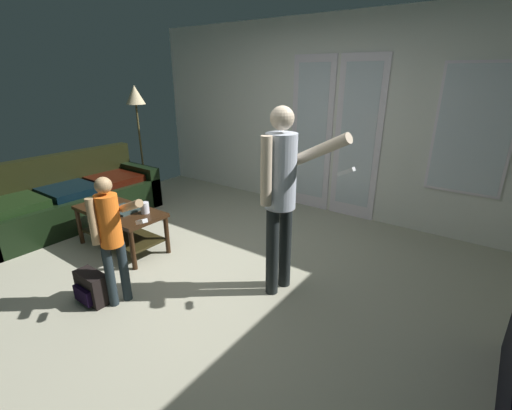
{
  "coord_description": "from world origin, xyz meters",
  "views": [
    {
      "loc": [
        2.1,
        -2.13,
        1.85
      ],
      "look_at": [
        0.68,
        -0.19,
        0.95
      ],
      "focal_mm": 24.72,
      "sensor_mm": 36.0,
      "label": 1
    }
  ],
  "objects_px": {
    "person_child": "(111,231)",
    "laptop_closed": "(124,210)",
    "leather_couch": "(68,201)",
    "floor_lamp": "(136,103)",
    "cup_near_edge": "(145,208)",
    "backpack": "(91,288)",
    "person_adult": "(282,187)",
    "tv_remote_black": "(94,202)",
    "coffee_table": "(121,220)"
  },
  "relations": [
    {
      "from": "person_child",
      "to": "laptop_closed",
      "type": "bearing_deg",
      "value": 141.62
    },
    {
      "from": "leather_couch",
      "to": "laptop_closed",
      "type": "distance_m",
      "value": 1.28
    },
    {
      "from": "floor_lamp",
      "to": "cup_near_edge",
      "type": "distance_m",
      "value": 2.42
    },
    {
      "from": "leather_couch",
      "to": "backpack",
      "type": "xyz_separation_m",
      "value": [
        1.86,
        -0.79,
        -0.16
      ]
    },
    {
      "from": "person_adult",
      "to": "backpack",
      "type": "relative_size",
      "value": 5.22
    },
    {
      "from": "leather_couch",
      "to": "cup_near_edge",
      "type": "relative_size",
      "value": 18.84
    },
    {
      "from": "person_child",
      "to": "laptop_closed",
      "type": "distance_m",
      "value": 1.05
    },
    {
      "from": "leather_couch",
      "to": "floor_lamp",
      "type": "bearing_deg",
      "value": 101.41
    },
    {
      "from": "person_adult",
      "to": "tv_remote_black",
      "type": "relative_size",
      "value": 9.55
    },
    {
      "from": "person_adult",
      "to": "laptop_closed",
      "type": "distance_m",
      "value": 1.89
    },
    {
      "from": "cup_near_edge",
      "to": "tv_remote_black",
      "type": "distance_m",
      "value": 0.74
    },
    {
      "from": "person_adult",
      "to": "cup_near_edge",
      "type": "bearing_deg",
      "value": -170.93
    },
    {
      "from": "leather_couch",
      "to": "coffee_table",
      "type": "relative_size",
      "value": 2.13
    },
    {
      "from": "coffee_table",
      "to": "backpack",
      "type": "height_order",
      "value": "coffee_table"
    },
    {
      "from": "floor_lamp",
      "to": "backpack",
      "type": "relative_size",
      "value": 5.43
    },
    {
      "from": "floor_lamp",
      "to": "cup_near_edge",
      "type": "height_order",
      "value": "floor_lamp"
    },
    {
      "from": "person_adult",
      "to": "laptop_closed",
      "type": "bearing_deg",
      "value": -169.41
    },
    {
      "from": "coffee_table",
      "to": "person_child",
      "type": "distance_m",
      "value": 1.12
    },
    {
      "from": "leather_couch",
      "to": "tv_remote_black",
      "type": "height_order",
      "value": "leather_couch"
    },
    {
      "from": "laptop_closed",
      "to": "coffee_table",
      "type": "bearing_deg",
      "value": -169.22
    },
    {
      "from": "coffee_table",
      "to": "floor_lamp",
      "type": "distance_m",
      "value": 2.34
    },
    {
      "from": "coffee_table",
      "to": "person_child",
      "type": "xyz_separation_m",
      "value": [
        0.87,
        -0.62,
        0.34
      ]
    },
    {
      "from": "person_adult",
      "to": "backpack",
      "type": "height_order",
      "value": "person_adult"
    },
    {
      "from": "leather_couch",
      "to": "person_adult",
      "type": "relative_size",
      "value": 1.39
    },
    {
      "from": "coffee_table",
      "to": "floor_lamp",
      "type": "relative_size",
      "value": 0.63
    },
    {
      "from": "leather_couch",
      "to": "person_child",
      "type": "bearing_deg",
      "value": -17.51
    },
    {
      "from": "floor_lamp",
      "to": "cup_near_edge",
      "type": "xyz_separation_m",
      "value": [
        1.81,
        -1.33,
        -0.91
      ]
    },
    {
      "from": "leather_couch",
      "to": "floor_lamp",
      "type": "relative_size",
      "value": 1.34
    },
    {
      "from": "floor_lamp",
      "to": "cup_near_edge",
      "type": "bearing_deg",
      "value": -36.42
    },
    {
      "from": "coffee_table",
      "to": "laptop_closed",
      "type": "bearing_deg",
      "value": 13.71
    },
    {
      "from": "leather_couch",
      "to": "person_adult",
      "type": "distance_m",
      "value": 3.15
    },
    {
      "from": "laptop_closed",
      "to": "tv_remote_black",
      "type": "height_order",
      "value": "same"
    },
    {
      "from": "backpack",
      "to": "person_adult",
      "type": "bearing_deg",
      "value": 42.88
    },
    {
      "from": "person_child",
      "to": "floor_lamp",
      "type": "bearing_deg",
      "value": 138.88
    },
    {
      "from": "person_adult",
      "to": "floor_lamp",
      "type": "relative_size",
      "value": 0.96
    },
    {
      "from": "coffee_table",
      "to": "laptop_closed",
      "type": "relative_size",
      "value": 3.38
    },
    {
      "from": "floor_lamp",
      "to": "tv_remote_black",
      "type": "relative_size",
      "value": 9.93
    },
    {
      "from": "leather_couch",
      "to": "person_child",
      "type": "xyz_separation_m",
      "value": [
        2.08,
        -0.65,
        0.38
      ]
    },
    {
      "from": "coffee_table",
      "to": "person_child",
      "type": "height_order",
      "value": "person_child"
    },
    {
      "from": "laptop_closed",
      "to": "person_adult",
      "type": "bearing_deg",
      "value": 7.66
    },
    {
      "from": "person_child",
      "to": "leather_couch",
      "type": "bearing_deg",
      "value": 162.49
    },
    {
      "from": "backpack",
      "to": "cup_near_edge",
      "type": "relative_size",
      "value": 2.59
    },
    {
      "from": "leather_couch",
      "to": "backpack",
      "type": "bearing_deg",
      "value": -22.99
    },
    {
      "from": "coffee_table",
      "to": "leather_couch",
      "type": "bearing_deg",
      "value": 178.47
    },
    {
      "from": "backpack",
      "to": "cup_near_edge",
      "type": "xyz_separation_m",
      "value": [
        -0.34,
        0.86,
        0.39
      ]
    },
    {
      "from": "floor_lamp",
      "to": "tv_remote_black",
      "type": "bearing_deg",
      "value": -53.95
    },
    {
      "from": "floor_lamp",
      "to": "laptop_closed",
      "type": "relative_size",
      "value": 5.39
    },
    {
      "from": "person_adult",
      "to": "tv_remote_black",
      "type": "distance_m",
      "value": 2.35
    },
    {
      "from": "person_child",
      "to": "cup_near_edge",
      "type": "height_order",
      "value": "person_child"
    },
    {
      "from": "leather_couch",
      "to": "cup_near_edge",
      "type": "bearing_deg",
      "value": 2.73
    }
  ]
}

